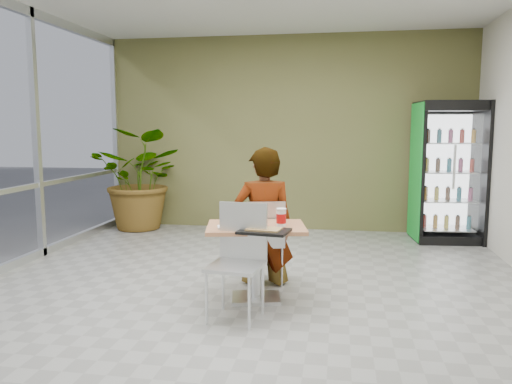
# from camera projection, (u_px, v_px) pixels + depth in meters

# --- Properties ---
(ground) EXTENTS (7.00, 7.00, 0.00)m
(ground) POSITION_uv_depth(u_px,v_px,m) (247.00, 297.00, 5.03)
(ground) COLOR gray
(ground) RESTS_ON ground
(room_envelope) EXTENTS (6.00, 7.00, 3.20)m
(room_envelope) POSITION_uv_depth(u_px,v_px,m) (247.00, 137.00, 4.83)
(room_envelope) COLOR beige
(room_envelope) RESTS_ON ground
(dining_table) EXTENTS (1.05, 0.83, 0.75)m
(dining_table) POSITION_uv_depth(u_px,v_px,m) (256.00, 247.00, 4.88)
(dining_table) COLOR #B77C4E
(dining_table) RESTS_ON ground
(chair_far) EXTENTS (0.50, 0.50, 0.93)m
(chair_far) POSITION_uv_depth(u_px,v_px,m) (265.00, 236.00, 5.36)
(chair_far) COLOR silver
(chair_far) RESTS_ON ground
(chair_near) EXTENTS (0.51, 0.52, 1.02)m
(chair_near) POSITION_uv_depth(u_px,v_px,m) (239.00, 251.00, 4.46)
(chair_near) COLOR silver
(chair_near) RESTS_ON ground
(seated_woman) EXTENTS (0.74, 0.57, 1.79)m
(seated_woman) POSITION_uv_depth(u_px,v_px,m) (264.00, 230.00, 5.40)
(seated_woman) COLOR black
(seated_woman) RESTS_ON ground
(pizza_plate) EXTENTS (0.31, 0.26, 0.03)m
(pizza_plate) POSITION_uv_depth(u_px,v_px,m) (257.00, 223.00, 4.86)
(pizza_plate) COLOR silver
(pizza_plate) RESTS_ON dining_table
(soda_cup) EXTENTS (0.10, 0.10, 0.17)m
(soda_cup) POSITION_uv_depth(u_px,v_px,m) (281.00, 218.00, 4.80)
(soda_cup) COLOR silver
(soda_cup) RESTS_ON dining_table
(napkin_stack) EXTENTS (0.18, 0.18, 0.02)m
(napkin_stack) POSITION_uv_depth(u_px,v_px,m) (225.00, 227.00, 4.72)
(napkin_stack) COLOR silver
(napkin_stack) RESTS_ON dining_table
(cafeteria_tray) EXTENTS (0.49, 0.39, 0.03)m
(cafeteria_tray) POSITION_uv_depth(u_px,v_px,m) (264.00, 231.00, 4.51)
(cafeteria_tray) COLOR black
(cafeteria_tray) RESTS_ON dining_table
(beverage_fridge) EXTENTS (1.02, 0.82, 2.08)m
(beverage_fridge) POSITION_uv_depth(u_px,v_px,m) (448.00, 172.00, 7.42)
(beverage_fridge) COLOR black
(beverage_fridge) RESTS_ON ground
(potted_plant) EXTENTS (1.64, 1.45, 1.69)m
(potted_plant) POSITION_uv_depth(u_px,v_px,m) (142.00, 179.00, 8.33)
(potted_plant) COLOR #2B6D2C
(potted_plant) RESTS_ON ground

